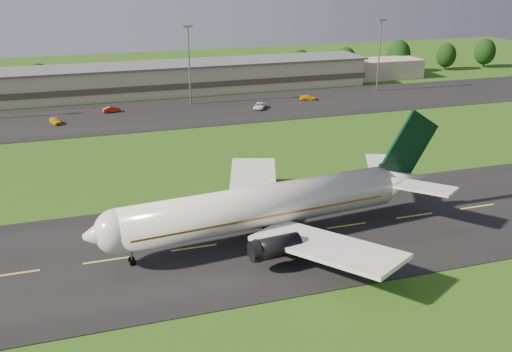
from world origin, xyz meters
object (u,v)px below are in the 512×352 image
object	(u,v)px
terminal	(184,78)
service_vehicle_a	(55,121)
light_mast_centre	(189,56)
light_mast_east	(380,47)
service_vehicle_d	(308,98)
service_vehicle_b	(112,109)
airliner	(267,206)
service_vehicle_c	(260,106)

from	to	relation	value
terminal	service_vehicle_a	size ratio (longest dim) A/B	33.58
light_mast_centre	light_mast_east	size ratio (longest dim) A/B	1.00
light_mast_east	service_vehicle_d	world-z (taller)	light_mast_east
service_vehicle_b	terminal	bearing A→B (deg)	-56.85
service_vehicle_a	service_vehicle_d	size ratio (longest dim) A/B	0.92
service_vehicle_b	service_vehicle_d	world-z (taller)	service_vehicle_b
airliner	service_vehicle_b	xyz separation A→B (m)	(-14.67, 77.23, -3.85)
light_mast_centre	service_vehicle_a	world-z (taller)	light_mast_centre
light_mast_east	service_vehicle_d	distance (m)	27.02
airliner	service_vehicle_c	bearing A→B (deg)	66.87
light_mast_centre	service_vehicle_d	distance (m)	33.93
service_vehicle_b	service_vehicle_c	size ratio (longest dim) A/B	0.80
airliner	service_vehicle_b	size ratio (longest dim) A/B	11.93
airliner	light_mast_centre	distance (m)	80.54
service_vehicle_a	light_mast_east	bearing A→B (deg)	-13.99
light_mast_centre	service_vehicle_c	world-z (taller)	light_mast_centre
service_vehicle_c	service_vehicle_d	size ratio (longest dim) A/B	1.14
light_mast_east	terminal	bearing A→B (deg)	163.20
airliner	light_mast_east	world-z (taller)	light_mast_east
service_vehicle_b	service_vehicle_d	size ratio (longest dim) A/B	0.91
service_vehicle_c	light_mast_centre	bearing A→B (deg)	176.39
airliner	service_vehicle_b	bearing A→B (deg)	94.89
light_mast_centre	service_vehicle_b	size ratio (longest dim) A/B	4.74
terminal	service_vehicle_a	bearing A→B (deg)	-143.40
service_vehicle_b	service_vehicle_d	distance (m)	51.95
terminal	service_vehicle_c	bearing A→B (deg)	-61.64
terminal	service_vehicle_d	size ratio (longest dim) A/B	30.79
service_vehicle_b	service_vehicle_c	bearing A→B (deg)	-109.46
light_mast_east	service_vehicle_c	distance (m)	42.32
light_mast_east	service_vehicle_b	distance (m)	76.54
terminal	service_vehicle_b	xyz separation A→B (m)	(-21.96, -18.87, -3.18)
light_mast_centre	light_mast_east	distance (m)	55.00
service_vehicle_b	service_vehicle_d	bearing A→B (deg)	-100.30
light_mast_centre	service_vehicle_a	distance (m)	37.23
light_mast_east	service_vehicle_c	xyz separation A→B (m)	(-39.27, -10.36, -11.89)
light_mast_east	airliner	bearing A→B (deg)	-127.30
light_mast_centre	service_vehicle_d	xyz separation A→B (m)	(31.33, -5.20, -11.95)
service_vehicle_a	service_vehicle_d	distance (m)	65.34
light_mast_east	service_vehicle_a	distance (m)	90.18
terminal	light_mast_east	bearing A→B (deg)	-16.80
service_vehicle_d	service_vehicle_a	bearing A→B (deg)	111.12
service_vehicle_a	service_vehicle_c	bearing A→B (deg)	-20.84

